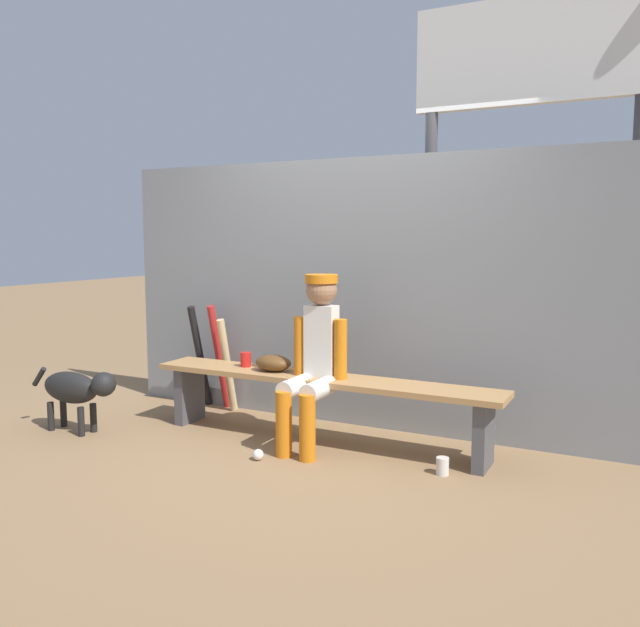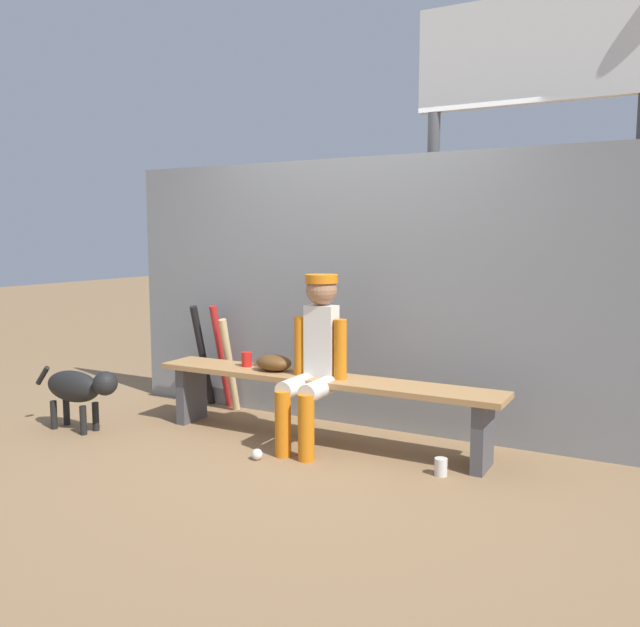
% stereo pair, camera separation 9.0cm
% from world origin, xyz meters
% --- Properties ---
extents(ground_plane, '(30.00, 30.00, 0.00)m').
position_xyz_m(ground_plane, '(0.00, 0.00, 0.00)').
color(ground_plane, olive).
extents(chainlink_fence, '(4.15, 0.03, 2.07)m').
position_xyz_m(chainlink_fence, '(0.00, 0.54, 1.04)').
color(chainlink_fence, gray).
rests_on(chainlink_fence, ground_plane).
extents(dugout_bench, '(2.65, 0.36, 0.49)m').
position_xyz_m(dugout_bench, '(0.00, 0.00, 0.38)').
color(dugout_bench, '#AD7F4C').
rests_on(dugout_bench, ground_plane).
extents(player_seated, '(0.41, 0.55, 1.22)m').
position_xyz_m(player_seated, '(0.01, -0.11, 0.67)').
color(player_seated, silver).
rests_on(player_seated, ground_plane).
extents(baseball_glove, '(0.28, 0.20, 0.12)m').
position_xyz_m(baseball_glove, '(-0.39, 0.00, 0.55)').
color(baseball_glove, '#593819').
rests_on(baseball_glove, dugout_bench).
extents(bat_wood_natural, '(0.07, 0.23, 0.81)m').
position_xyz_m(bat_wood_natural, '(-1.06, 0.36, 0.40)').
color(bat_wood_natural, tan).
rests_on(bat_wood_natural, ground_plane).
extents(bat_aluminum_red, '(0.08, 0.27, 0.91)m').
position_xyz_m(bat_aluminum_red, '(-1.18, 0.41, 0.45)').
color(bat_aluminum_red, '#B22323').
rests_on(bat_aluminum_red, ground_plane).
extents(bat_aluminum_black, '(0.07, 0.28, 0.90)m').
position_xyz_m(bat_aluminum_black, '(-1.37, 0.40, 0.45)').
color(bat_aluminum_black, black).
rests_on(bat_aluminum_black, ground_plane).
extents(baseball, '(0.07, 0.07, 0.07)m').
position_xyz_m(baseball, '(-0.19, -0.52, 0.04)').
color(baseball, white).
rests_on(baseball, ground_plane).
extents(cup_on_ground, '(0.08, 0.08, 0.11)m').
position_xyz_m(cup_on_ground, '(0.97, -0.22, 0.06)').
color(cup_on_ground, silver).
rests_on(cup_on_ground, ground_plane).
extents(cup_on_bench, '(0.08, 0.08, 0.11)m').
position_xyz_m(cup_on_bench, '(-0.66, 0.04, 0.54)').
color(cup_on_bench, red).
rests_on(cup_on_bench, dugout_bench).
extents(scoreboard, '(2.03, 0.27, 3.49)m').
position_xyz_m(scoreboard, '(1.25, 1.14, 2.42)').
color(scoreboard, '#3F3F42').
rests_on(scoreboard, ground_plane).
extents(dog, '(0.84, 0.20, 0.49)m').
position_xyz_m(dog, '(-1.75, -0.62, 0.34)').
color(dog, black).
rests_on(dog, ground_plane).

